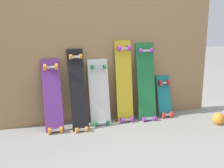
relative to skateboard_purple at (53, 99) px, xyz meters
The scene contains 9 objects.
ground_plane 0.74m from the skateboard_purple, ahead, with size 12.00×12.00×0.00m, color gray.
plywood_wall_panel 0.76m from the skateboard_purple, 13.55° to the left, with size 2.50×0.04×1.40m, color #99724C.
skateboard_purple is the anchor object (origin of this frame).
skateboard_black 0.27m from the skateboard_purple, ahead, with size 0.17×0.34×0.91m.
skateboard_white 0.51m from the skateboard_purple, ahead, with size 0.23×0.22×0.78m.
skateboard_yellow 0.81m from the skateboard_purple, ahead, with size 0.19×0.22×0.97m.
skateboard_green 1.07m from the skateboard_purple, ahead, with size 0.21×0.25×0.94m.
skateboard_teal 1.32m from the skateboard_purple, ahead, with size 0.17×0.21×0.54m.
rubber_ball 1.82m from the skateboard_purple, 12.83° to the right, with size 0.13×0.13×0.13m, color orange.
Camera 1 is at (-0.91, -3.06, 1.21)m, focal length 46.82 mm.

